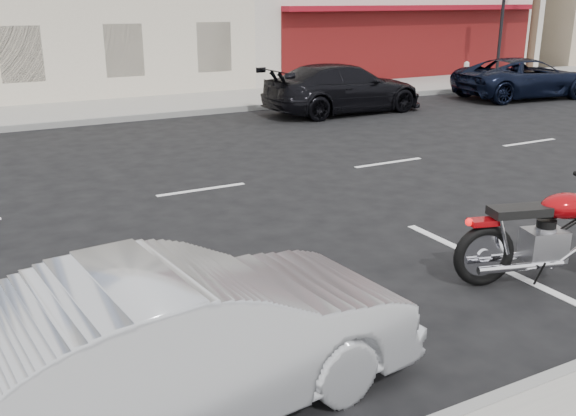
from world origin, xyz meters
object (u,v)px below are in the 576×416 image
sedan_silver (181,342)px  suv_far (525,78)px  fire_hydrant (466,70)px  car_far (344,88)px  traffic_light (504,14)px

sedan_silver → suv_far: bearing=-61.1°
fire_hydrant → car_far: car_far is taller
car_far → sedan_silver: bearing=140.7°
fire_hydrant → suv_far: 3.60m
traffic_light → sedan_silver: size_ratio=0.97×
sedan_silver → suv_far: size_ratio=0.84×
traffic_light → fire_hydrant: traffic_light is taller
traffic_light → suv_far: 4.48m
sedan_silver → suv_far: suv_far is taller
sedan_silver → traffic_light: bearing=-57.5°
suv_far → car_far: size_ratio=0.98×
sedan_silver → car_far: (8.83, 11.26, 0.05)m
traffic_light → car_far: size_ratio=0.79×
suv_far → car_far: car_far is taller
sedan_silver → car_far: bearing=-43.9°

